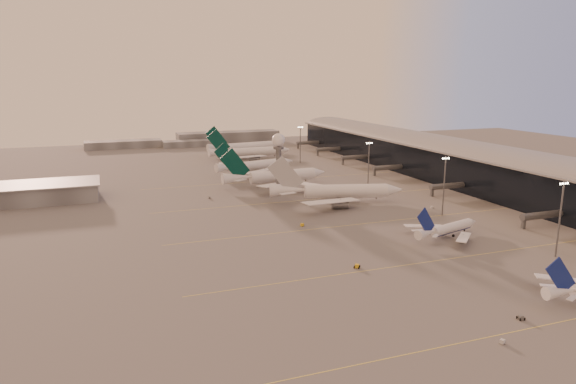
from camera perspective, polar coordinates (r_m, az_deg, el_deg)
name	(u,v)px	position (r m, az deg, el deg)	size (l,w,h in m)	color
ground	(400,280)	(151.48, 12.32, -9.58)	(700.00, 700.00, 0.00)	#5C5A5A
taxiway_markings	(389,220)	(211.58, 11.13, -3.09)	(180.00, 185.25, 0.02)	#E5CE50
terminal	(462,163)	(296.84, 18.76, 3.06)	(57.00, 362.00, 23.04)	black
hangar	(5,195)	(266.32, -28.96, -0.26)	(82.00, 27.00, 8.50)	slate
radar_tower	(279,151)	(253.82, -1.06, 4.59)	(6.40, 6.40, 31.10)	#54575C
mast_a	(560,215)	(184.04, 28.00, -2.32)	(3.60, 0.56, 25.00)	#54575C
mast_b	(444,183)	(221.42, 16.97, 0.95)	(3.60, 0.56, 25.00)	#54575C
mast_c	(369,163)	(264.08, 8.95, 3.17)	(3.60, 0.56, 25.00)	#54575C
mast_d	(300,143)	(343.94, 1.37, 5.50)	(3.60, 0.56, 25.00)	#54575C
distant_horizon	(199,139)	(452.88, -9.89, 5.79)	(165.00, 37.50, 9.00)	slate
narrowbody_mid	(448,230)	(193.96, 17.33, -4.07)	(33.00, 25.96, 13.22)	white
widebody_white	(337,194)	(237.42, 5.47, -0.24)	(61.06, 48.28, 22.01)	white
greentail_a	(276,179)	(272.43, -1.35, 1.49)	(59.64, 48.05, 21.65)	white
greentail_b	(256,167)	(309.99, -3.55, 2.78)	(53.33, 42.53, 19.77)	white
greentail_c	(251,154)	(362.37, -4.17, 4.26)	(60.18, 48.62, 21.87)	white
greentail_d	(245,148)	(390.02, -4.77, 4.85)	(60.38, 48.43, 22.03)	white
gsv_truck_a	(503,339)	(124.96, 22.81, -14.80)	(5.33, 3.75, 2.03)	silver
gsv_tug_near	(521,318)	(137.64, 24.45, -12.60)	(2.31, 3.55, 0.97)	#575A5C
gsv_tug_mid	(357,266)	(158.29, 7.68, -8.18)	(4.51, 4.25, 1.11)	gold
gsv_truck_b	(460,221)	(214.37, 18.59, -3.04)	(5.14, 2.61, 1.98)	silver
gsv_truck_c	(303,223)	(199.40, 1.70, -3.48)	(5.95, 3.27, 2.27)	gold
gsv_catering_b	(433,204)	(234.06, 15.77, -1.28)	(5.37, 2.92, 4.22)	silver
gsv_tug_far	(331,201)	(238.69, 4.78, -0.99)	(2.57, 3.40, 0.86)	silver
gsv_truck_d	(209,196)	(247.10, -8.72, -0.47)	(2.77, 5.48, 2.11)	#575A5C
gsv_tug_hangar	(308,173)	(306.57, 2.24, 2.12)	(4.31, 3.15, 1.11)	gold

